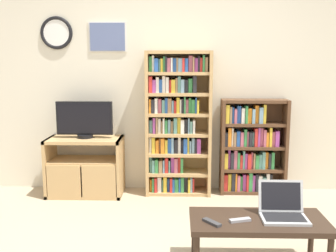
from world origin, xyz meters
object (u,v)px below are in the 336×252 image
tv_stand (85,167)px  remote_near_laptop (212,222)px  bookshelf_short (250,148)px  bookshelf_tall (176,123)px  remote_far_from_laptop (240,220)px  laptop (283,209)px  television (85,120)px  coffee_table (258,225)px

tv_stand → remote_near_laptop: (1.33, -1.71, 0.07)m
tv_stand → bookshelf_short: 1.95m
bookshelf_short → remote_near_laptop: 1.95m
tv_stand → bookshelf_tall: 1.17m
remote_far_from_laptop → remote_near_laptop: bearing=85.9°
bookshelf_short → remote_near_laptop: bearing=-108.0°
tv_stand → remote_far_from_laptop: tv_stand is taller
remote_far_from_laptop → laptop: bearing=-91.4°
tv_stand → remote_near_laptop: bearing=-52.2°
bookshelf_tall → remote_far_from_laptop: 1.89m
television → remote_far_from_laptop: bearing=-47.9°
tv_stand → bookshelf_short: (1.93, 0.14, 0.20)m
tv_stand → laptop: (1.87, -1.58, 0.12)m
laptop → remote_far_from_laptop: (-0.33, -0.09, -0.05)m
laptop → remote_near_laptop: 0.56m
tv_stand → television: size_ratio=1.34×
coffee_table → tv_stand: bearing=136.1°
bookshelf_short → laptop: bookshelf_short is taller
remote_near_laptop → bookshelf_tall: bearing=-120.4°
remote_near_laptop → remote_far_from_laptop: same height
bookshelf_tall → tv_stand: bearing=-174.3°
remote_near_laptop → tv_stand: bearing=-91.2°
bookshelf_tall → coffee_table: size_ratio=1.64×
remote_near_laptop → remote_far_from_laptop: 0.21m
remote_near_laptop → remote_far_from_laptop: bearing=153.3°
laptop → tv_stand: bearing=140.6°
coffee_table → remote_far_from_laptop: 0.16m
television → laptop: television is taller
laptop → remote_far_from_laptop: size_ratio=2.05×
coffee_table → remote_far_from_laptop: size_ratio=6.13×
bookshelf_tall → laptop: (0.82, -1.68, -0.38)m
laptop → bookshelf_tall: bearing=116.7°
television → remote_near_laptop: television is taller
coffee_table → laptop: size_ratio=2.99×
bookshelf_short → remote_far_from_laptop: (-0.39, -1.80, -0.13)m
bookshelf_tall → remote_near_laptop: 1.89m
bookshelf_tall → bookshelf_short: (0.88, 0.03, -0.30)m
coffee_table → laptop: bearing=12.6°
coffee_table → remote_near_laptop: size_ratio=6.69×
remote_far_from_laptop → coffee_table: bearing=-88.3°
bookshelf_tall → bookshelf_short: bearing=2.1°
tv_stand → laptop: bearing=-40.1°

